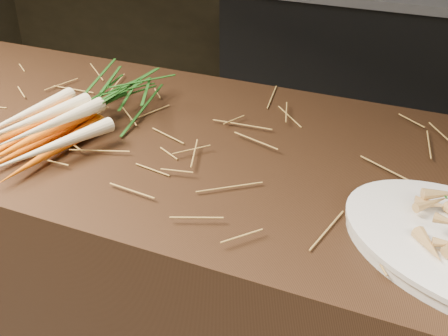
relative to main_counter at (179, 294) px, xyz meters
The scene contains 4 objects.
main_counter is the anchor object (origin of this frame).
back_counter 1.90m from the main_counter, 80.93° to the left, with size 1.82×0.62×0.84m.
straw_bedding 0.46m from the main_counter, 90.00° to the left, with size 1.40×0.60×0.02m, color olive, non-canonical shape.
root_veg_bunch 0.53m from the main_counter, 169.45° to the right, with size 0.23×0.54×0.10m.
Camera 1 is at (0.53, -0.62, 1.44)m, focal length 45.00 mm.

